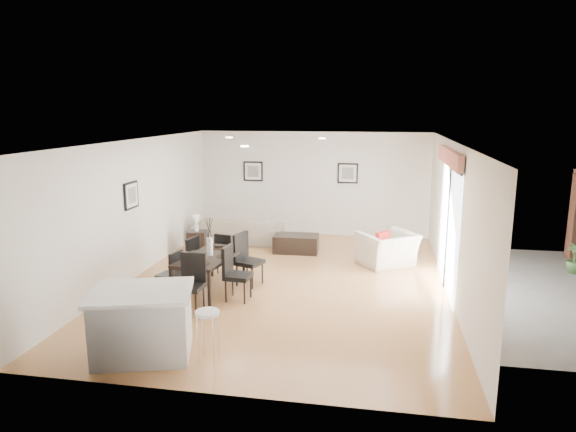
% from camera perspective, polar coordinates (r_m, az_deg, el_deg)
% --- Properties ---
extents(ground, '(8.00, 8.00, 0.00)m').
position_cam_1_polar(ground, '(9.92, -0.27, -7.44)').
color(ground, '#B6804A').
rests_on(ground, ground).
extents(wall_back, '(6.00, 0.04, 2.70)m').
position_cam_1_polar(wall_back, '(13.46, 2.80, 3.59)').
color(wall_back, white).
rests_on(wall_back, ground).
extents(wall_front, '(6.00, 0.04, 2.70)m').
position_cam_1_polar(wall_front, '(5.81, -7.47, -7.62)').
color(wall_front, white).
rests_on(wall_front, ground).
extents(wall_left, '(0.04, 8.00, 2.70)m').
position_cam_1_polar(wall_left, '(10.51, -16.58, 0.79)').
color(wall_left, white).
rests_on(wall_left, ground).
extents(wall_right, '(0.04, 8.00, 2.70)m').
position_cam_1_polar(wall_right, '(9.50, 17.82, -0.43)').
color(wall_right, white).
rests_on(wall_right, ground).
extents(ceiling, '(6.00, 8.00, 0.02)m').
position_cam_1_polar(ceiling, '(9.38, -0.28, 8.33)').
color(ceiling, white).
rests_on(ceiling, wall_back).
extents(sofa, '(2.23, 0.92, 0.65)m').
position_cam_1_polar(sofa, '(12.82, -5.53, -1.54)').
color(sofa, gray).
rests_on(sofa, ground).
extents(armchair, '(1.44, 1.40, 0.71)m').
position_cam_1_polar(armchair, '(11.11, 10.97, -3.63)').
color(armchair, beige).
rests_on(armchair, ground).
extents(courtyard_plant_b, '(0.45, 0.45, 0.61)m').
position_cam_1_polar(courtyard_plant_b, '(11.93, 29.30, -4.12)').
color(courtyard_plant_b, '#365123').
rests_on(courtyard_plant_b, ground).
extents(dining_table, '(1.01, 1.68, 0.66)m').
position_cam_1_polar(dining_table, '(9.48, -8.64, -4.73)').
color(dining_table, black).
rests_on(dining_table, ground).
extents(dining_chair_wnear, '(0.45, 0.45, 0.82)m').
position_cam_1_polar(dining_chair_wnear, '(9.34, -12.73, -6.00)').
color(dining_chair_wnear, black).
rests_on(dining_chair_wnear, ground).
extents(dining_chair_wfar, '(0.48, 0.48, 0.88)m').
position_cam_1_polar(dining_chair_wfar, '(10.03, -10.97, -4.48)').
color(dining_chair_wfar, black).
rests_on(dining_chair_wfar, ground).
extents(dining_chair_enear, '(0.46, 0.46, 0.96)m').
position_cam_1_polar(dining_chair_enear, '(8.98, -6.07, -5.99)').
color(dining_chair_enear, black).
rests_on(dining_chair_enear, ground).
extents(dining_chair_efar, '(0.57, 0.57, 0.99)m').
position_cam_1_polar(dining_chair_efar, '(9.72, -4.73, -4.46)').
color(dining_chair_efar, black).
rests_on(dining_chair_efar, ground).
extents(dining_chair_head, '(0.45, 0.45, 0.96)m').
position_cam_1_polar(dining_chair_head, '(8.62, -10.68, -6.89)').
color(dining_chair_head, black).
rests_on(dining_chair_head, ground).
extents(dining_chair_foot, '(0.44, 0.44, 0.83)m').
position_cam_1_polar(dining_chair_foot, '(10.42, -6.96, -3.90)').
color(dining_chair_foot, black).
rests_on(dining_chair_foot, ground).
extents(vase, '(0.90, 1.38, 0.70)m').
position_cam_1_polar(vase, '(9.38, -8.71, -2.66)').
color(vase, white).
rests_on(vase, dining_table).
extents(coffee_table, '(1.03, 0.64, 0.41)m').
position_cam_1_polar(coffee_table, '(11.94, 0.91, -3.07)').
color(coffee_table, black).
rests_on(coffee_table, ground).
extents(side_table, '(0.47, 0.47, 0.55)m').
position_cam_1_polar(side_table, '(11.91, -10.05, -2.94)').
color(side_table, black).
rests_on(side_table, ground).
extents(table_lamp, '(0.19, 0.19, 0.37)m').
position_cam_1_polar(table_lamp, '(11.79, -10.14, -0.53)').
color(table_lamp, white).
rests_on(table_lamp, side_table).
extents(cushion, '(0.31, 0.33, 0.35)m').
position_cam_1_polar(cushion, '(10.95, 10.49, -2.63)').
color(cushion, '#AD1A16').
rests_on(cushion, armchair).
extents(kitchen_island, '(1.55, 1.35, 0.92)m').
position_cam_1_polar(kitchen_island, '(7.27, -15.86, -11.32)').
color(kitchen_island, silver).
rests_on(kitchen_island, ground).
extents(bar_stool, '(0.32, 0.32, 0.70)m').
position_cam_1_polar(bar_stool, '(6.89, -8.93, -11.16)').
color(bar_stool, silver).
rests_on(bar_stool, ground).
extents(framed_print_back_left, '(0.52, 0.04, 0.52)m').
position_cam_1_polar(framed_print_back_left, '(13.68, -3.89, 4.98)').
color(framed_print_back_left, black).
rests_on(framed_print_back_left, wall_back).
extents(framed_print_back_right, '(0.52, 0.04, 0.52)m').
position_cam_1_polar(framed_print_back_right, '(13.30, 6.65, 4.74)').
color(framed_print_back_right, black).
rests_on(framed_print_back_right, wall_back).
extents(framed_print_left_wall, '(0.04, 0.52, 0.52)m').
position_cam_1_polar(framed_print_left_wall, '(10.27, -17.02, 2.22)').
color(framed_print_left_wall, black).
rests_on(framed_print_left_wall, wall_left).
extents(sliding_door, '(0.12, 2.70, 2.57)m').
position_cam_1_polar(sliding_door, '(9.73, 17.45, 1.76)').
color(sliding_door, white).
rests_on(sliding_door, wall_right).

